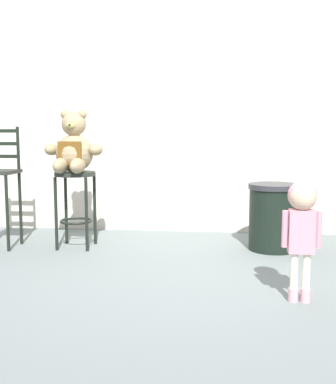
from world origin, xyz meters
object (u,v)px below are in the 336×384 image
object	(u,v)px
bar_stool_with_teddy	(75,193)
trash_bin	(273,217)
child_walking	(302,215)
teddy_bear	(74,149)

from	to	relation	value
bar_stool_with_teddy	trash_bin	bearing A→B (deg)	3.34
child_walking	bar_stool_with_teddy	bearing A→B (deg)	-87.67
teddy_bear	bar_stool_with_teddy	bearing A→B (deg)	90.00
child_walking	trash_bin	bearing A→B (deg)	-141.95
teddy_bear	child_walking	world-z (taller)	teddy_bear
child_walking	trash_bin	size ratio (longest dim) A/B	1.27
trash_bin	teddy_bear	bearing A→B (deg)	-175.81
bar_stool_with_teddy	trash_bin	distance (m)	1.98
bar_stool_with_teddy	teddy_bear	distance (m)	0.44
bar_stool_with_teddy	child_walking	bearing A→B (deg)	-34.33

